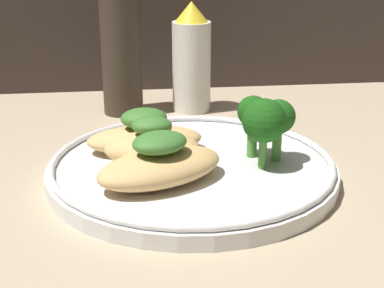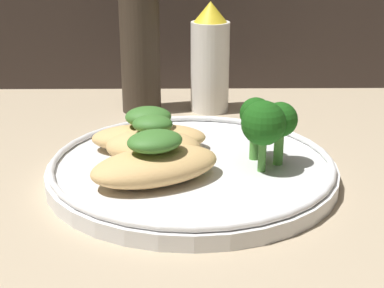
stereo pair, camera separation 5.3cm
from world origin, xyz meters
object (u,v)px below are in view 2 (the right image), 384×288
broccoli_bunch (266,122)px  sauce_bottle (210,60)px  plate (192,168)px  pepper_grinder (140,46)px

broccoli_bunch → sauce_bottle: bearing=100.7°
plate → broccoli_bunch: (6.58, -0.55, 4.71)cm
plate → pepper_grinder: pepper_grinder is taller
sauce_bottle → pepper_grinder: bearing=180.0°
plate → pepper_grinder: bearing=106.0°
broccoli_bunch → pepper_grinder: (-12.65, 21.74, 2.48)cm
plate → pepper_grinder: 23.18cm
broccoli_bunch → pepper_grinder: 25.27cm
plate → sauce_bottle: (2.46, 21.19, 5.47)cm
plate → sauce_bottle: size_ratio=1.97×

